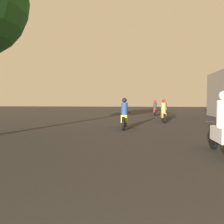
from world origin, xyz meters
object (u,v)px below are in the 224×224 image
motorcycle_red (155,109)px  motorcycle_silver (165,109)px  motorcycle_black (164,111)px  motorcycle_orange (163,113)px  motorcycle_white (222,129)px  motorcycle_yellow (124,116)px

motorcycle_red → motorcycle_silver: bearing=71.1°
motorcycle_black → motorcycle_silver: size_ratio=1.00×
motorcycle_orange → motorcycle_silver: (1.07, 9.53, -0.02)m
motorcycle_black → motorcycle_silver: bearing=73.7°
motorcycle_black → motorcycle_red: motorcycle_red is taller
motorcycle_white → motorcycle_black: (-0.28, 12.04, -0.04)m
motorcycle_red → motorcycle_silver: (1.21, 2.34, -0.02)m
motorcycle_white → motorcycle_black: 12.04m
motorcycle_silver → motorcycle_black: bearing=-102.2°
motorcycle_orange → motorcycle_silver: size_ratio=0.96×
motorcycle_white → motorcycle_silver: size_ratio=0.97×
motorcycle_orange → motorcycle_black: size_ratio=0.96×
motorcycle_yellow → motorcycle_red: 11.23m
motorcycle_yellow → motorcycle_orange: (2.29, 3.84, -0.01)m
motorcycle_yellow → motorcycle_red: size_ratio=1.02×
motorcycle_yellow → motorcycle_orange: bearing=51.1°
motorcycle_white → motorcycle_yellow: size_ratio=0.91×
motorcycle_yellow → motorcycle_orange: 4.47m
motorcycle_white → motorcycle_silver: motorcycle_white is taller
motorcycle_white → motorcycle_red: 16.09m
motorcycle_white → motorcycle_red: motorcycle_white is taller
motorcycle_yellow → motorcycle_silver: (3.36, 13.37, -0.03)m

